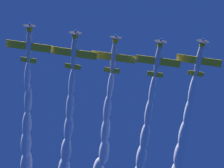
{
  "coord_description": "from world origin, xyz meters",
  "views": [
    {
      "loc": [
        -13.28,
        -12.56,
        1.7
      ],
      "look_at": [
        4.91,
        7.44,
        76.62
      ],
      "focal_mm": 58.87,
      "sensor_mm": 36.0,
      "label": 1
    }
  ],
  "objects_px": {
    "airplane_outer_right": "(29,44)",
    "airplane_lead": "(199,58)",
    "airplane_outer_left": "(74,50)",
    "airplane_right_wingman": "(114,54)",
    "airplane_left_wingman": "(158,59)"
  },
  "relations": [
    {
      "from": "airplane_outer_left",
      "to": "airplane_right_wingman",
      "type": "bearing_deg",
      "value": -32.28
    },
    {
      "from": "airplane_lead",
      "to": "airplane_left_wingman",
      "type": "relative_size",
      "value": 1.0
    },
    {
      "from": "airplane_outer_left",
      "to": "airplane_outer_right",
      "type": "distance_m",
      "value": 9.5
    },
    {
      "from": "airplane_right_wingman",
      "to": "airplane_outer_right",
      "type": "height_order",
      "value": "airplane_right_wingman"
    },
    {
      "from": "airplane_left_wingman",
      "to": "airplane_right_wingman",
      "type": "relative_size",
      "value": 1.0
    },
    {
      "from": "airplane_right_wingman",
      "to": "airplane_outer_left",
      "type": "bearing_deg",
      "value": 147.72
    },
    {
      "from": "airplane_outer_right",
      "to": "airplane_lead",
      "type": "bearing_deg",
      "value": -36.9
    },
    {
      "from": "airplane_left_wingman",
      "to": "airplane_right_wingman",
      "type": "xyz_separation_m",
      "value": [
        -7.26,
        5.87,
        1.28
      ]
    },
    {
      "from": "airplane_left_wingman",
      "to": "airplane_outer_right",
      "type": "distance_m",
      "value": 27.18
    },
    {
      "from": "airplane_lead",
      "to": "airplane_right_wingman",
      "type": "xyz_separation_m",
      "value": [
        -13.96,
        11.8,
        0.43
      ]
    },
    {
      "from": "airplane_left_wingman",
      "to": "airplane_outer_right",
      "type": "relative_size",
      "value": 1.0
    },
    {
      "from": "airplane_lead",
      "to": "airplane_outer_right",
      "type": "xyz_separation_m",
      "value": [
        -28.86,
        21.67,
        -1.02
      ]
    },
    {
      "from": "airplane_lead",
      "to": "airplane_outer_left",
      "type": "relative_size",
      "value": 1.0
    },
    {
      "from": "airplane_left_wingman",
      "to": "airplane_outer_left",
      "type": "distance_m",
      "value": 17.72
    },
    {
      "from": "airplane_lead",
      "to": "airplane_right_wingman",
      "type": "bearing_deg",
      "value": 139.78
    }
  ]
}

